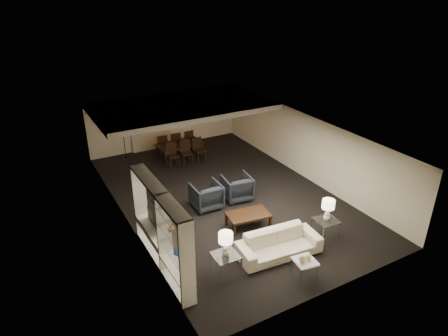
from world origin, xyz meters
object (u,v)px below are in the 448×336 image
at_px(chair_nm, 187,153).
at_px(vase_amber, 171,229).
at_px(pendant_light, 189,117).
at_px(armchair_left, 206,196).
at_px(floor_speaker, 152,203).
at_px(dining_table, 180,151).
at_px(table_lamp_right, 328,210).
at_px(chair_nl, 173,156).
at_px(vase_blue, 176,252).
at_px(chair_fl, 162,145).
at_px(side_table_right, 325,229).
at_px(coffee_table, 248,220).
at_px(chair_fm, 174,143).
at_px(chair_fr, 187,140).
at_px(armchair_right, 237,187).
at_px(side_table_left, 226,264).
at_px(sofa, 279,244).
at_px(chair_nr, 200,150).
at_px(table_lamp_left, 226,244).
at_px(marble_table, 304,269).
at_px(floor_lamp, 124,140).
at_px(television, 151,218).

bearing_deg(chair_nm, vase_amber, -109.96).
height_order(pendant_light, armchair_left, pendant_light).
height_order(floor_speaker, dining_table, floor_speaker).
distance_m(table_lamp_right, chair_nl, 7.16).
bearing_deg(vase_blue, chair_fl, 71.65).
distance_m(pendant_light, side_table_right, 7.45).
xyz_separation_m(coffee_table, side_table_right, (1.70, -1.60, 0.07)).
height_order(chair_fm, chair_fr, same).
xyz_separation_m(coffee_table, chair_fr, (0.88, 6.56, 0.27)).
height_order(armchair_right, side_table_left, armchair_right).
bearing_deg(armchair_left, sofa, 101.51).
height_order(armchair_left, dining_table, armchair_left).
height_order(vase_blue, chair_nr, vase_blue).
bearing_deg(chair_fr, table_lamp_left, 66.58).
bearing_deg(marble_table, pendant_light, 85.86).
bearing_deg(dining_table, armchair_right, -88.54).
bearing_deg(armchair_right, coffee_table, 77.93).
bearing_deg(pendant_light, chair_fm, 108.60).
bearing_deg(floor_lamp, chair_nl, -54.56).
xyz_separation_m(vase_blue, floor_lamp, (1.26, 8.80, -0.36)).
bearing_deg(chair_nr, coffee_table, -106.49).
distance_m(side_table_right, floor_speaker, 5.39).
bearing_deg(chair_nm, armchair_left, -97.03).
distance_m(coffee_table, chair_nm, 5.27).
relative_size(side_table_left, floor_lamp, 0.42).
distance_m(floor_speaker, chair_fm, 5.45).
bearing_deg(television, chair_nm, -33.39).
bearing_deg(chair_nr, dining_table, 125.68).
relative_size(coffee_table, table_lamp_right, 1.94).
bearing_deg(side_table_left, table_lamp_left, 0.00).
bearing_deg(side_table_right, table_lamp_right, 0.00).
bearing_deg(floor_lamp, marble_table, -80.02).
bearing_deg(chair_nm, pendant_light, 52.60).
distance_m(vase_amber, chair_fl, 8.34).
distance_m(chair_nl, chair_fl, 1.30).
bearing_deg(vase_blue, table_lamp_right, -0.72).
distance_m(pendant_light, armchair_right, 4.16).
bearing_deg(chair_nr, armchair_left, -119.57).
bearing_deg(dining_table, table_lamp_left, -107.70).
xyz_separation_m(pendant_light, table_lamp_left, (-2.30, -7.19, -0.98)).
relative_size(pendant_light, dining_table, 0.27).
relative_size(armchair_right, side_table_right, 1.49).
height_order(table_lamp_right, chair_nl, table_lamp_right).
height_order(table_lamp_right, vase_blue, table_lamp_right).
distance_m(armchair_right, vase_amber, 4.82).
height_order(side_table_right, table_lamp_left, table_lamp_left).
height_order(armchair_left, side_table_right, armchair_left).
xyz_separation_m(sofa, floor_speaker, (-2.44, 3.43, 0.25)).
xyz_separation_m(table_lamp_left, chair_nm, (1.98, 6.86, -0.44)).
bearing_deg(dining_table, chair_fr, 44.34).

